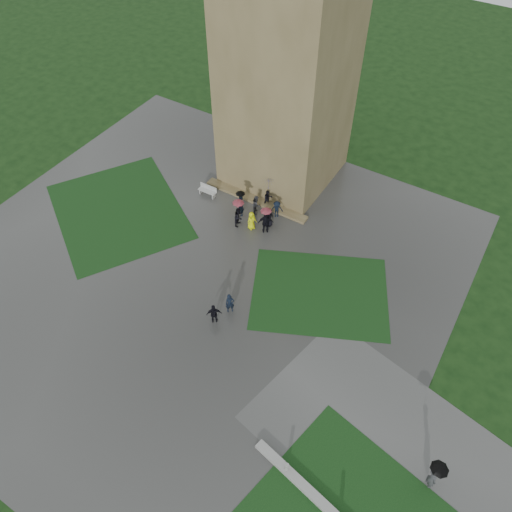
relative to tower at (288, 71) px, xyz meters
The scene contains 11 objects.
ground 17.49m from the tower, 90.00° to the right, with size 120.00×120.00×0.00m, color black.
plaza 15.81m from the tower, 90.00° to the right, with size 34.00×34.00×0.02m, color #343431.
lawn_inset_left 16.55m from the tower, 127.69° to the right, with size 11.00×9.00×0.01m, color black.
lawn_inset_right 15.90m from the tower, 49.64° to the right, with size 9.00×7.00×0.01m, color black.
tower is the anchor object (origin of this frame).
tower_plinth 9.90m from the tower, 90.00° to the right, with size 9.00×0.80×0.22m, color brown.
bench 10.92m from the tower, 122.51° to the right, with size 1.55×0.52×0.89m.
visitor_cluster 10.02m from the tower, 77.40° to the right, with size 3.61×3.92×2.59m.
pedestrian_mid 17.06m from the tower, 73.76° to the right, with size 0.58×0.38×1.59m, color black.
pedestrian_near 17.99m from the tower, 76.31° to the right, with size 0.95×0.54×1.62m, color black.
pedestrian_path 27.07m from the tower, 44.07° to the right, with size 0.86×0.86×2.41m.
Camera 1 is at (15.61, -14.75, 26.61)m, focal length 35.00 mm.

